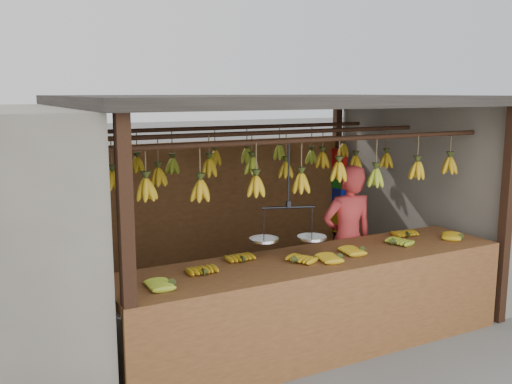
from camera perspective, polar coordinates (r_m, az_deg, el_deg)
ground at (r=6.66m, az=1.24°, el=-11.49°), size 80.00×80.00×0.00m
stall at (r=6.50m, az=-0.12°, el=5.87°), size 4.30×3.30×2.40m
neighbor_right at (r=8.65m, az=22.58°, el=0.66°), size 3.00×3.00×2.30m
counter at (r=5.38m, az=6.90°, el=-8.70°), size 3.92×0.89×0.96m
hanging_bananas at (r=6.26m, az=1.28°, el=2.49°), size 3.61×2.19×0.39m
balance_scale at (r=5.32m, az=3.22°, el=-4.14°), size 0.70×0.42×0.92m
vendor at (r=6.37m, az=9.13°, el=-4.74°), size 0.65×0.48×1.66m
bag_bundles at (r=8.51m, az=8.26°, el=0.25°), size 0.08×0.26×1.25m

